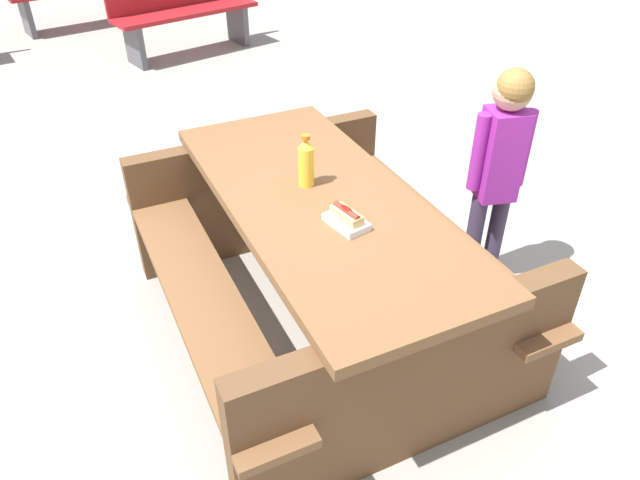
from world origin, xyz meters
TOP-DOWN VIEW (x-y plane):
  - ground_plane at (0.00, 0.00)m, footprint 30.00×30.00m
  - picnic_table at (0.00, 0.00)m, footprint 1.99×1.66m
  - soda_bottle at (-0.12, 0.01)m, footprint 0.07×0.07m
  - hotdog_tray at (0.24, -0.03)m, footprint 0.18×0.12m
  - child_in_coat at (0.18, 0.91)m, footprint 0.22×0.27m
  - park_bench_near at (-4.27, 1.20)m, footprint 0.51×1.53m

SIDE VIEW (x-z plane):
  - ground_plane at x=0.00m, z-range 0.00..0.00m
  - picnic_table at x=0.00m, z-range 0.07..0.82m
  - park_bench_near at x=-4.27m, z-range 0.02..0.87m
  - child_in_coat at x=0.18m, z-range 0.16..1.35m
  - hotdog_tray at x=0.24m, z-range 0.74..0.82m
  - soda_bottle at x=-0.12m, z-range 0.74..0.98m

